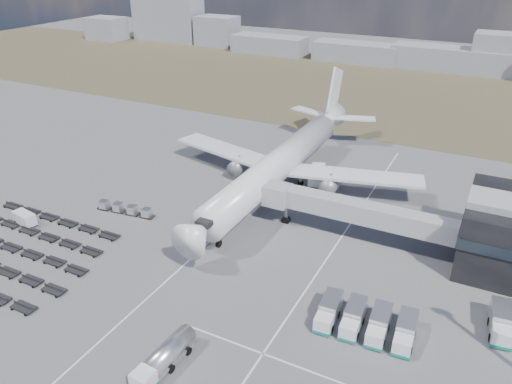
% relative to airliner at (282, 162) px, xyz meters
% --- Properties ---
extents(ground, '(420.00, 420.00, 0.00)m').
position_rel_airliner_xyz_m(ground, '(0.00, -32.38, -5.29)').
color(ground, '#565659').
rests_on(ground, ground).
extents(grass_strip, '(420.00, 90.00, 0.01)m').
position_rel_airliner_xyz_m(grass_strip, '(0.00, 77.62, -5.29)').
color(grass_strip, '#4A412C').
rests_on(grass_strip, ground).
extents(lane_markings, '(47.12, 110.00, 0.01)m').
position_rel_airliner_xyz_m(lane_markings, '(9.77, -29.38, -5.29)').
color(lane_markings, silver).
rests_on(lane_markings, ground).
extents(jet_bridge, '(30.30, 3.80, 7.05)m').
position_rel_airliner_xyz_m(jet_bridge, '(15.90, -11.95, -0.24)').
color(jet_bridge, '#939399').
rests_on(jet_bridge, ground).
extents(airliner, '(51.59, 64.53, 17.62)m').
position_rel_airliner_xyz_m(airliner, '(0.00, 0.00, 0.00)').
color(airliner, silver).
rests_on(airliner, ground).
extents(skyline, '(305.59, 23.07, 24.56)m').
position_rel_airliner_xyz_m(skyline, '(20.20, 116.52, 2.80)').
color(skyline, gray).
rests_on(skyline, ground).
extents(fuel_tanker, '(2.73, 8.97, 2.87)m').
position_rel_airliner_xyz_m(fuel_tanker, '(7.30, -47.16, -3.86)').
color(fuel_tanker, silver).
rests_on(fuel_tanker, ground).
extents(pushback_tug, '(3.50, 2.30, 1.47)m').
position_rel_airliner_xyz_m(pushback_tug, '(-4.00, -24.38, -4.56)').
color(pushback_tug, silver).
rests_on(pushback_tug, ground).
extents(utility_van, '(4.50, 2.64, 2.26)m').
position_rel_airliner_xyz_m(utility_van, '(-31.97, -32.26, -4.16)').
color(utility_van, silver).
rests_on(utility_van, ground).
extents(catering_truck, '(4.19, 7.01, 3.01)m').
position_rel_airliner_xyz_m(catering_truck, '(5.42, 4.41, -3.75)').
color(catering_truck, silver).
rests_on(catering_truck, ground).
extents(service_trucks_near, '(11.75, 6.97, 2.53)m').
position_rel_airliner_xyz_m(service_trucks_near, '(25.29, -31.29, -3.92)').
color(service_trucks_near, silver).
rests_on(service_trucks_near, ground).
extents(uld_row, '(11.01, 2.69, 1.51)m').
position_rel_airliner_xyz_m(uld_row, '(-19.78, -21.65, -4.39)').
color(uld_row, black).
rests_on(uld_row, ground).
extents(baggage_dollies, '(30.93, 20.28, 0.79)m').
position_rel_airliner_xyz_m(baggage_dollies, '(-27.93, -38.67, -4.89)').
color(baggage_dollies, black).
rests_on(baggage_dollies, ground).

